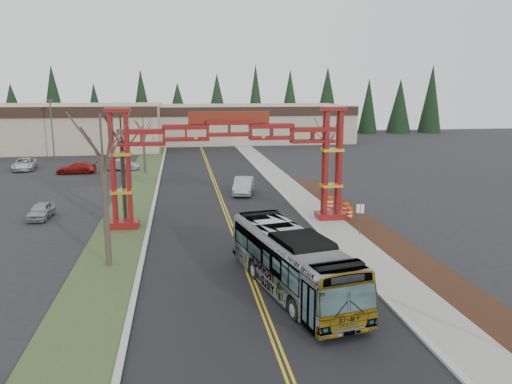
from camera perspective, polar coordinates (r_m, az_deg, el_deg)
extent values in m
plane|color=black|center=(21.99, 1.95, -16.11)|extent=(200.00, 200.00, 0.00)
cube|color=black|center=(45.42, -3.86, -1.31)|extent=(12.00, 110.00, 0.02)
cube|color=gold|center=(45.41, -4.01, -1.30)|extent=(0.12, 100.00, 0.01)
cube|color=gold|center=(45.43, -3.71, -1.29)|extent=(0.12, 100.00, 0.01)
cube|color=#ADACA7|center=(46.31, 3.75, -0.97)|extent=(0.30, 110.00, 0.15)
cube|color=gray|center=(46.64, 5.49, -0.91)|extent=(2.60, 110.00, 0.14)
cube|color=black|center=(33.80, 16.06, -6.30)|extent=(2.60, 50.00, 0.12)
cube|color=#354A25|center=(45.48, -13.95, -1.58)|extent=(4.00, 110.00, 0.08)
cube|color=#ADACA7|center=(45.33, -11.63, -1.47)|extent=(0.30, 110.00, 0.15)
cube|color=#60120C|center=(38.66, -14.88, -3.58)|extent=(2.20, 1.60, 0.60)
cube|color=#60120C|center=(37.51, -16.11, 2.60)|extent=(0.28, 0.28, 8.00)
cube|color=#60120C|center=(37.38, -14.44, 2.67)|extent=(0.28, 0.28, 8.00)
cube|color=#60120C|center=(38.19, -15.98, 2.77)|extent=(0.28, 0.28, 8.00)
cube|color=#60120C|center=(38.07, -14.34, 2.83)|extent=(0.28, 0.28, 8.00)
cube|color=gold|center=(38.09, -15.07, 0.05)|extent=(1.60, 1.10, 0.22)
cube|color=gold|center=(37.64, -15.30, 4.22)|extent=(1.60, 1.10, 0.22)
cube|color=#60120C|center=(37.38, -15.56, 9.01)|extent=(1.80, 1.20, 0.30)
cube|color=#60120C|center=(40.14, 8.48, -2.75)|extent=(2.20, 1.60, 0.60)
cube|color=#60120C|center=(38.80, 8.04, 3.25)|extent=(0.28, 0.28, 8.00)
cube|color=#60120C|center=(39.13, 9.59, 3.27)|extent=(0.28, 0.28, 8.00)
cube|color=#60120C|center=(39.46, 7.75, 3.40)|extent=(0.28, 0.28, 8.00)
cube|color=#60120C|center=(39.79, 9.28, 3.42)|extent=(0.28, 0.28, 8.00)
cube|color=gold|center=(39.59, 8.59, 0.76)|extent=(1.60, 1.10, 0.22)
cube|color=gold|center=(39.16, 8.71, 4.78)|extent=(1.60, 1.10, 0.22)
cube|color=#60120C|center=(38.91, 8.86, 9.39)|extent=(1.80, 1.20, 0.30)
cube|color=#60120C|center=(37.38, -3.09, 7.50)|extent=(16.00, 0.90, 1.00)
cube|color=#60120C|center=(37.45, -3.07, 6.13)|extent=(16.00, 0.90, 0.60)
cube|color=maroon|center=(37.33, -3.10, 8.49)|extent=(6.00, 0.25, 0.90)
cube|color=gray|center=(95.06, -24.94, 6.77)|extent=(46.00, 22.00, 7.50)
cube|color=black|center=(84.30, -27.18, 8.08)|extent=(46.00, 0.40, 1.60)
cube|color=gray|center=(100.26, -0.84, 7.92)|extent=(38.00, 20.00, 7.00)
cube|color=black|center=(90.13, 0.04, 9.20)|extent=(38.00, 0.40, 1.60)
cone|color=black|center=(116.35, -26.17, 8.74)|extent=(5.60, 5.60, 13.00)
cylinder|color=#382D26|center=(116.67, -25.92, 5.96)|extent=(0.80, 0.80, 1.60)
cone|color=black|center=(114.13, -22.06, 9.05)|extent=(5.60, 5.60, 13.00)
cylinder|color=#382D26|center=(114.46, -21.84, 6.20)|extent=(0.80, 0.80, 1.60)
cone|color=black|center=(112.51, -17.79, 9.32)|extent=(5.60, 5.60, 13.00)
cylinder|color=#382D26|center=(112.84, -17.61, 6.43)|extent=(0.80, 0.80, 1.60)
cone|color=black|center=(111.51, -13.42, 9.54)|extent=(5.60, 5.60, 13.00)
cylinder|color=#382D26|center=(111.85, -13.28, 6.62)|extent=(0.80, 0.80, 1.60)
cone|color=black|center=(111.16, -8.99, 9.70)|extent=(5.60, 5.60, 13.00)
cylinder|color=#382D26|center=(111.50, -8.89, 6.78)|extent=(0.80, 0.80, 1.60)
cone|color=black|center=(111.46, -4.55, 9.81)|extent=(5.60, 5.60, 13.00)
cylinder|color=#382D26|center=(111.80, -4.50, 6.89)|extent=(0.80, 0.80, 1.60)
cone|color=black|center=(112.40, -0.16, 9.87)|extent=(5.60, 5.60, 13.00)
cylinder|color=#382D26|center=(112.73, -0.16, 6.97)|extent=(0.80, 0.80, 1.60)
cone|color=black|center=(113.97, 4.13, 9.86)|extent=(5.60, 5.60, 13.00)
cylinder|color=#382D26|center=(114.30, 4.09, 7.01)|extent=(0.80, 0.80, 1.60)
cone|color=black|center=(116.14, 8.29, 9.81)|extent=(5.60, 5.60, 13.00)
cylinder|color=#382D26|center=(116.46, 8.20, 7.01)|extent=(0.80, 0.80, 1.60)
cone|color=black|center=(118.88, 12.27, 9.71)|extent=(5.60, 5.60, 13.00)
cylinder|color=#382D26|center=(119.20, 12.15, 6.97)|extent=(0.80, 0.80, 1.60)
cone|color=black|center=(122.15, 16.05, 9.57)|extent=(5.60, 5.60, 13.00)
cylinder|color=#382D26|center=(122.46, 15.90, 6.91)|extent=(0.80, 0.80, 1.60)
cone|color=black|center=(125.91, 19.62, 9.40)|extent=(5.60, 5.60, 13.00)
cylinder|color=#382D26|center=(126.21, 19.44, 6.82)|extent=(0.80, 0.80, 1.60)
imported|color=#B8BBC1|center=(25.76, 4.11, -7.93)|extent=(4.95, 11.87, 3.22)
imported|color=#A5A8AD|center=(49.32, -1.45, 0.73)|extent=(2.74, 5.25, 1.65)
imported|color=#969A9D|center=(43.56, -23.37, -1.98)|extent=(1.66, 3.86, 1.30)
imported|color=maroon|center=(64.94, -19.83, 2.59)|extent=(4.74, 1.93, 1.38)
imported|color=#979A9E|center=(65.80, -15.02, 3.01)|extent=(4.45, 2.75, 1.38)
imported|color=silver|center=(70.46, -24.93, 2.91)|extent=(3.08, 5.64, 1.50)
cylinder|color=#382D26|center=(30.07, -16.78, -2.15)|extent=(0.35, 0.35, 6.61)
cylinder|color=#382D26|center=(29.36, -17.29, 6.22)|extent=(0.13, 0.13, 2.41)
cylinder|color=#382D26|center=(39.43, -14.88, 1.04)|extent=(0.32, 0.32, 6.41)
cylinder|color=#382D26|center=(38.89, -15.21, 7.14)|extent=(0.12, 0.12, 2.21)
cylinder|color=#382D26|center=(62.49, -12.64, 4.33)|extent=(0.30, 0.30, 4.94)
cylinder|color=#382D26|center=(62.15, -12.79, 7.44)|extent=(0.11, 0.11, 2.05)
cylinder|color=#382D26|center=(47.40, 8.17, 2.37)|extent=(0.31, 0.31, 5.24)
cylinder|color=#382D26|center=(46.95, 8.30, 6.70)|extent=(0.12, 0.12, 2.14)
cylinder|color=#3F3F44|center=(78.73, -22.27, 6.51)|extent=(0.19, 0.19, 8.46)
cube|color=#3F3F44|center=(78.51, -22.51, 9.65)|extent=(0.75, 0.38, 0.23)
cylinder|color=#3F3F44|center=(35.91, 11.78, -3.19)|extent=(0.06, 0.06, 2.32)
cube|color=white|center=(35.71, 11.83, -1.88)|extent=(0.51, 0.22, 0.63)
cylinder|color=red|center=(40.58, 10.61, -2.42)|extent=(0.48, 0.48, 0.93)
cylinder|color=white|center=(40.55, 10.62, -2.23)|extent=(0.50, 0.50, 0.11)
cylinder|color=white|center=(40.61, 10.61, -2.61)|extent=(0.50, 0.50, 0.11)
cylinder|color=red|center=(41.64, 10.23, -1.98)|extent=(0.53, 0.53, 1.02)
cylinder|color=white|center=(41.60, 10.24, -1.78)|extent=(0.55, 0.55, 0.12)
cylinder|color=white|center=(41.67, 10.22, -2.18)|extent=(0.55, 0.55, 0.12)
cylinder|color=red|center=(43.48, 8.41, -1.27)|extent=(0.58, 0.58, 1.11)
cylinder|color=white|center=(43.44, 8.42, -1.06)|extent=(0.60, 0.60, 0.13)
cylinder|color=white|center=(43.52, 8.41, -1.48)|extent=(0.60, 0.60, 0.13)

